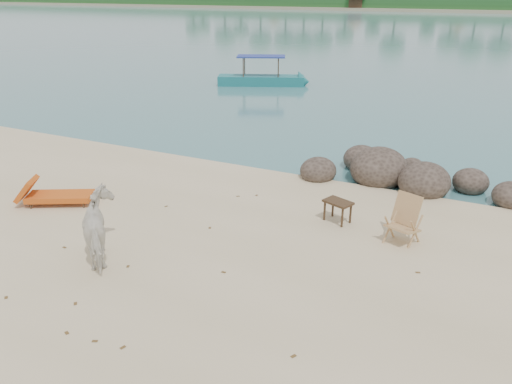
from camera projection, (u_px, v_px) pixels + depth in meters
water at (477, 22)px, 85.53m from camera, size 400.00×400.00×0.00m
far_shore at (495, 7)px, 152.10m from camera, size 420.00×90.00×1.40m
boulders at (398, 174)px, 15.00m from camera, size 6.48×2.96×1.30m
cow at (102, 229)px, 10.54m from camera, size 1.78×1.73×1.44m
side_table at (337, 213)px, 12.38m from camera, size 0.79×0.65×0.55m
lounge_chair at (60, 194)px, 13.39m from camera, size 2.22×1.65×0.64m
deck_chair at (403, 222)px, 11.26m from camera, size 0.91×0.95×1.07m
boat_near at (261, 61)px, 29.84m from camera, size 5.85×3.46×2.83m
dead_leaves at (167, 278)px, 10.08m from camera, size 8.36×7.42×0.00m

